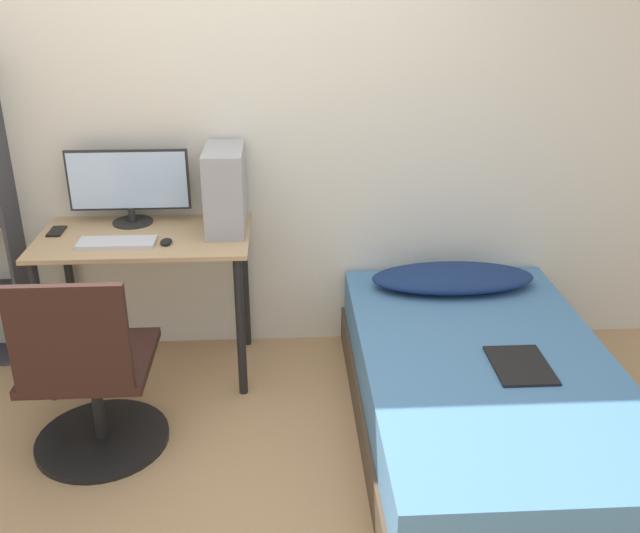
# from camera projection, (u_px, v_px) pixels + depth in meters

# --- Properties ---
(ground_plane) EXTENTS (14.00, 14.00, 0.00)m
(ground_plane) POSITION_uv_depth(u_px,v_px,m) (216.00, 516.00, 2.80)
(ground_plane) COLOR tan
(wall_back) EXTENTS (8.00, 0.05, 2.50)m
(wall_back) POSITION_uv_depth(u_px,v_px,m) (224.00, 122.00, 3.63)
(wall_back) COLOR silver
(wall_back) RESTS_ON ground_plane
(desk) EXTENTS (1.04, 0.60, 0.76)m
(desk) POSITION_uv_depth(u_px,v_px,m) (146.00, 258.00, 3.55)
(desk) COLOR tan
(desk) RESTS_ON ground_plane
(office_chair) EXTENTS (0.59, 0.59, 0.89)m
(office_chair) POSITION_uv_depth(u_px,v_px,m) (91.00, 387.00, 3.05)
(office_chair) COLOR black
(office_chair) RESTS_ON ground_plane
(bed) EXTENTS (1.12, 1.93, 0.42)m
(bed) POSITION_uv_depth(u_px,v_px,m) (484.00, 397.00, 3.19)
(bed) COLOR #4C3D2D
(bed) RESTS_ON ground_plane
(pillow) EXTENTS (0.85, 0.36, 0.11)m
(pillow) POSITION_uv_depth(u_px,v_px,m) (453.00, 278.00, 3.73)
(pillow) COLOR navy
(pillow) RESTS_ON bed
(magazine) EXTENTS (0.24, 0.32, 0.01)m
(magazine) POSITION_uv_depth(u_px,v_px,m) (520.00, 365.00, 3.02)
(magazine) COLOR black
(magazine) RESTS_ON bed
(monitor) EXTENTS (0.61, 0.20, 0.38)m
(monitor) POSITION_uv_depth(u_px,v_px,m) (129.00, 184.00, 3.58)
(monitor) COLOR black
(monitor) RESTS_ON desk
(keyboard) EXTENTS (0.36, 0.14, 0.02)m
(keyboard) POSITION_uv_depth(u_px,v_px,m) (117.00, 243.00, 3.38)
(keyboard) COLOR silver
(keyboard) RESTS_ON desk
(pc_tower) EXTENTS (0.19, 0.40, 0.41)m
(pc_tower) POSITION_uv_depth(u_px,v_px,m) (225.00, 189.00, 3.52)
(pc_tower) COLOR #99999E
(pc_tower) RESTS_ON desk
(mouse) EXTENTS (0.06, 0.09, 0.02)m
(mouse) POSITION_uv_depth(u_px,v_px,m) (166.00, 242.00, 3.39)
(mouse) COLOR black
(mouse) RESTS_ON desk
(phone) EXTENTS (0.07, 0.14, 0.01)m
(phone) POSITION_uv_depth(u_px,v_px,m) (56.00, 231.00, 3.54)
(phone) COLOR black
(phone) RESTS_ON desk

